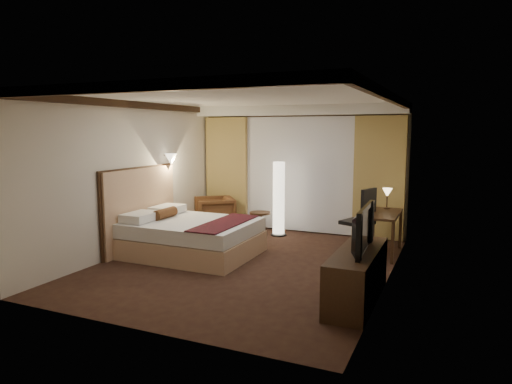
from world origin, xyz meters
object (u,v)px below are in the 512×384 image
at_px(dresser, 357,276).
at_px(armchair, 215,212).
at_px(floor_lamp, 279,199).
at_px(bed, 192,237).
at_px(television, 356,225).
at_px(office_chair, 357,220).
at_px(desk, 382,233).
at_px(side_table, 260,223).

bearing_deg(dresser, armchair, 141.77).
relative_size(armchair, dresser, 0.48).
xyz_separation_m(floor_lamp, dresser, (2.26, -3.06, -0.44)).
bearing_deg(bed, television, -18.57).
xyz_separation_m(bed, floor_lamp, (0.85, 2.03, 0.46)).
bearing_deg(office_chair, armchair, -168.73).
relative_size(bed, desk, 1.78).
bearing_deg(side_table, armchair, -177.91).
xyz_separation_m(side_table, floor_lamp, (0.37, 0.11, 0.54)).
height_order(armchair, dresser, armchair).
relative_size(side_table, television, 0.43).
height_order(desk, office_chair, office_chair).
xyz_separation_m(floor_lamp, desk, (2.21, -0.62, -0.40)).
relative_size(dresser, television, 1.53).
xyz_separation_m(armchair, dresser, (3.70, -2.91, -0.08)).
xyz_separation_m(office_chair, television, (0.46, -2.39, 0.40)).
distance_m(bed, armchair, 1.97).
bearing_deg(bed, side_table, 75.89).
bearing_deg(television, armchair, 49.48).
bearing_deg(desk, dresser, -88.83).
bearing_deg(floor_lamp, dresser, -53.62).
bearing_deg(dresser, desk, 91.17).
height_order(desk, dresser, desk).
distance_m(office_chair, television, 2.46).
distance_m(desk, television, 2.52).
distance_m(side_table, floor_lamp, 0.66).
relative_size(bed, side_table, 4.42).
xyz_separation_m(armchair, side_table, (1.07, 0.04, -0.17)).
xyz_separation_m(side_table, desk, (2.58, -0.51, 0.13)).
xyz_separation_m(bed, dresser, (3.11, -1.03, 0.02)).
relative_size(desk, office_chair, 1.02).
relative_size(side_table, desk, 0.40).
distance_m(armchair, side_table, 1.08).
bearing_deg(floor_lamp, bed, -112.84).
relative_size(bed, dresser, 1.25).
bearing_deg(dresser, television, 180.00).
bearing_deg(bed, floor_lamp, 67.16).
bearing_deg(dresser, office_chair, 101.52).
bearing_deg(side_table, bed, -104.11).
height_order(armchair, desk, armchair).
bearing_deg(bed, desk, 24.63).
bearing_deg(armchair, desk, 44.99).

